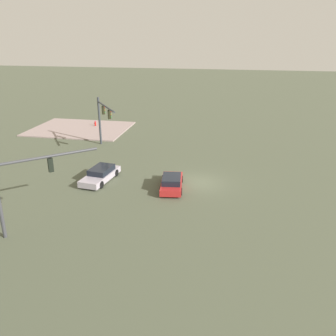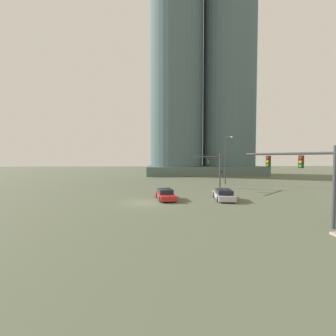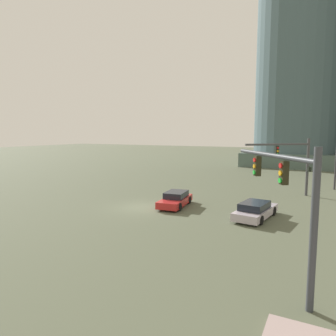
{
  "view_description": "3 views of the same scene",
  "coord_description": "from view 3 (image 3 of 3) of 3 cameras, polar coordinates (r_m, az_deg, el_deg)",
  "views": [
    {
      "loc": [
        -2.78,
        29.73,
        12.71
      ],
      "look_at": [
        2.77,
        0.88,
        1.58
      ],
      "focal_mm": 38.12,
      "sensor_mm": 36.0,
      "label": 1
    },
    {
      "loc": [
        0.83,
        -24.34,
        4.82
      ],
      "look_at": [
        2.67,
        2.89,
        3.64
      ],
      "focal_mm": 24.03,
      "sensor_mm": 36.0,
      "label": 2
    },
    {
      "loc": [
        13.51,
        -21.04,
        6.16
      ],
      "look_at": [
        1.7,
        1.48,
        3.22
      ],
      "focal_mm": 32.84,
      "sensor_mm": 36.0,
      "label": 3
    }
  ],
  "objects": [
    {
      "name": "traffic_signal_near_corner",
      "position": [
        12.86,
        21.36,
        -3.77
      ],
      "size": [
        4.06,
        5.63,
        5.7
      ],
      "rotation": [
        0.0,
        0.0,
        2.19
      ],
      "color": "#363A41",
      "rests_on": "ground"
    },
    {
      "name": "sedan_car_approaching",
      "position": [
        25.96,
        1.38,
        -5.83
      ],
      "size": [
        2.32,
        4.58,
        1.21
      ],
      "rotation": [
        0.0,
        0.0,
        -1.44
      ],
      "color": "red",
      "rests_on": "ground"
    },
    {
      "name": "ground_plane",
      "position": [
        25.75,
        -4.92,
        -7.27
      ],
      "size": [
        218.85,
        218.85,
        0.0
      ],
      "primitive_type": "plane",
      "color": "#525844"
    },
    {
      "name": "traffic_signal_opposite_side",
      "position": [
        31.79,
        22.37,
        1.76
      ],
      "size": [
        5.44,
        4.76,
        5.61
      ],
      "rotation": [
        0.0,
        0.0,
        -2.4
      ],
      "color": "#3E3E43",
      "rests_on": "ground"
    },
    {
      "name": "sedan_car_waiting_far",
      "position": [
        23.26,
        15.9,
        -7.55
      ],
      "size": [
        2.44,
        5.01,
        1.21
      ],
      "rotation": [
        0.0,
        0.0,
        1.44
      ],
      "color": "#B8ACBB",
      "rests_on": "ground"
    }
  ]
}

